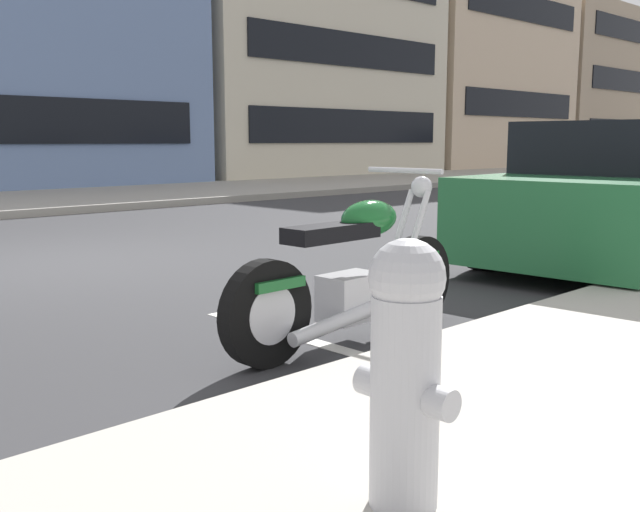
# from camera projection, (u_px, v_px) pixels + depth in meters

# --- Properties ---
(ground_plane) EXTENTS (260.00, 260.00, 0.00)m
(ground_plane) POSITION_uv_depth(u_px,v_px,m) (44.00, 264.00, 7.67)
(ground_plane) COLOR #333335
(sidewalk_far_curb) EXTENTS (120.00, 5.00, 0.14)m
(sidewalk_far_curb) POSITION_uv_depth(u_px,v_px,m) (344.00, 183.00, 21.04)
(sidewalk_far_curb) COLOR gray
(sidewalk_far_curb) RESTS_ON ground
(parking_stall_stripe) EXTENTS (0.12, 2.20, 0.01)m
(parking_stall_stripe) POSITION_uv_depth(u_px,v_px,m) (314.00, 342.00, 4.71)
(parking_stall_stripe) COLOR silver
(parking_stall_stripe) RESTS_ON ground
(parked_motorcycle) EXTENTS (2.07, 0.62, 1.11)m
(parked_motorcycle) POSITION_uv_depth(u_px,v_px,m) (353.00, 277.00, 4.66)
(parked_motorcycle) COLOR black
(parked_motorcycle) RESTS_ON ground
(parked_car_at_intersection) EXTENTS (4.50, 2.12, 1.48)m
(parked_car_at_intersection) POSITION_uv_depth(u_px,v_px,m) (627.00, 198.00, 7.71)
(parked_car_at_intersection) COLOR #236638
(parked_car_at_intersection) RESTS_ON ground
(fire_hydrant) EXTENTS (0.24, 0.36, 0.86)m
(fire_hydrant) POSITION_uv_depth(u_px,v_px,m) (405.00, 367.00, 2.27)
(fire_hydrant) COLOR #B7B7BC
(fire_hydrant) RESTS_ON sidewalk_near_curb
(townhouse_behind_pole) EXTENTS (10.44, 11.74, 8.01)m
(townhouse_behind_pole) POSITION_uv_depth(u_px,v_px,m) (243.00, 70.00, 28.07)
(townhouse_behind_pole) COLOR beige
(townhouse_behind_pole) RESTS_ON ground
(townhouse_near_left) EXTENTS (9.94, 9.83, 12.90)m
(townhouse_near_left) POSITION_uv_depth(u_px,v_px,m) (433.00, 30.00, 34.29)
(townhouse_near_left) COLOR beige
(townhouse_near_left) RESTS_ON ground
(townhouse_corner_block) EXTENTS (13.84, 11.78, 8.30)m
(townhouse_corner_block) POSITION_uv_depth(u_px,v_px,m) (543.00, 92.00, 43.75)
(townhouse_corner_block) COLOR tan
(townhouse_corner_block) RESTS_ON ground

